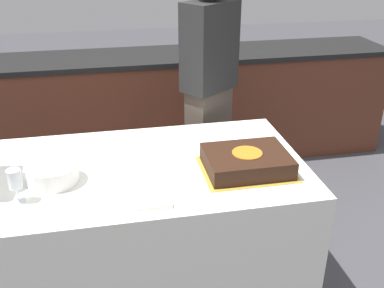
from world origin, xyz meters
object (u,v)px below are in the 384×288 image
at_px(plate_stack, 53,173).
at_px(cake, 247,161).
at_px(person_cutting_cake, 209,92).
at_px(wine_glass, 15,180).

bearing_deg(plate_stack, cake, -4.12).
xyz_separation_m(cake, person_cutting_cake, (-0.00, 0.82, 0.08)).
bearing_deg(wine_glass, person_cutting_cake, 40.09).
height_order(plate_stack, wine_glass, wine_glass).
distance_m(cake, wine_glass, 1.06).
distance_m(cake, plate_stack, 0.92).
distance_m(plate_stack, wine_glass, 0.21).
height_order(cake, plate_stack, cake).
xyz_separation_m(cake, wine_glass, (-1.06, -0.08, 0.06)).
relative_size(plate_stack, person_cutting_cake, 0.14).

